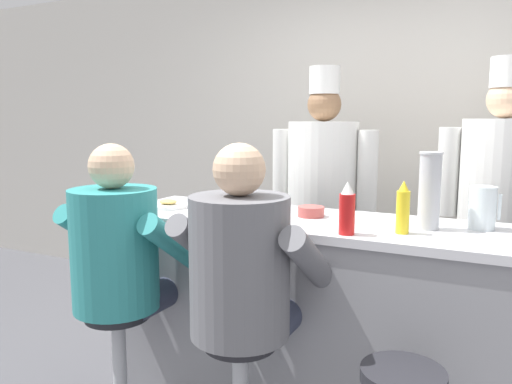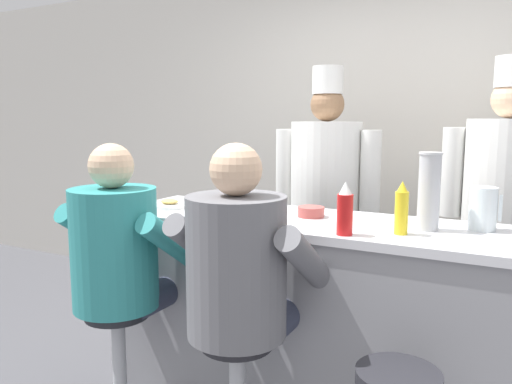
# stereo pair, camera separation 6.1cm
# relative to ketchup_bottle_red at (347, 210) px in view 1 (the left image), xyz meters

# --- Properties ---
(wall_back) EXTENTS (10.00, 0.06, 2.70)m
(wall_back) POSITION_rel_ketchup_bottle_red_xyz_m (-0.18, 1.80, 0.22)
(wall_back) COLOR beige
(wall_back) RESTS_ON ground_plane
(diner_counter) EXTENTS (2.26, 0.64, 1.02)m
(diner_counter) POSITION_rel_ketchup_bottle_red_xyz_m (-0.18, 0.25, -0.62)
(diner_counter) COLOR gray
(diner_counter) RESTS_ON ground_plane
(ketchup_bottle_red) EXTENTS (0.07, 0.07, 0.23)m
(ketchup_bottle_red) POSITION_rel_ketchup_bottle_red_xyz_m (0.00, 0.00, 0.00)
(ketchup_bottle_red) COLOR red
(ketchup_bottle_red) RESTS_ON diner_counter
(mustard_bottle_yellow) EXTENTS (0.06, 0.06, 0.23)m
(mustard_bottle_yellow) POSITION_rel_ketchup_bottle_red_xyz_m (0.21, 0.13, 0.00)
(mustard_bottle_yellow) COLOR yellow
(mustard_bottle_yellow) RESTS_ON diner_counter
(water_pitcher_clear) EXTENTS (0.13, 0.12, 0.19)m
(water_pitcher_clear) POSITION_rel_ketchup_bottle_red_xyz_m (0.51, 0.37, -0.01)
(water_pitcher_clear) COLOR silver
(water_pitcher_clear) RESTS_ON diner_counter
(breakfast_plate) EXTENTS (0.23, 0.23, 0.05)m
(breakfast_plate) POSITION_rel_ketchup_bottle_red_xyz_m (-1.08, 0.20, -0.09)
(breakfast_plate) COLOR white
(breakfast_plate) RESTS_ON diner_counter
(cereal_bowl) EXTENTS (0.14, 0.14, 0.05)m
(cereal_bowl) POSITION_rel_ketchup_bottle_red_xyz_m (-0.28, 0.31, -0.08)
(cereal_bowl) COLOR #B24C47
(cereal_bowl) RESTS_ON diner_counter
(coffee_mug_white) EXTENTS (0.14, 0.09, 0.09)m
(coffee_mug_white) POSITION_rel_ketchup_bottle_red_xyz_m (-0.78, 0.05, -0.06)
(coffee_mug_white) COLOR white
(coffee_mug_white) RESTS_ON diner_counter
(cup_stack_steel) EXTENTS (0.10, 0.10, 0.35)m
(cup_stack_steel) POSITION_rel_ketchup_bottle_red_xyz_m (0.30, 0.27, 0.07)
(cup_stack_steel) COLOR #B7BABF
(cup_stack_steel) RESTS_ON diner_counter
(diner_seated_teal) EXTENTS (0.61, 0.61, 1.40)m
(diner_seated_teal) POSITION_rel_ketchup_bottle_red_xyz_m (-1.02, -0.27, -0.26)
(diner_seated_teal) COLOR #B2B5BA
(diner_seated_teal) RESTS_ON ground_plane
(diner_seated_grey) EXTENTS (0.63, 0.62, 1.42)m
(diner_seated_grey) POSITION_rel_ketchup_bottle_red_xyz_m (-0.35, -0.27, -0.25)
(diner_seated_grey) COLOR #B2B5BA
(diner_seated_grey) RESTS_ON ground_plane
(cook_in_whites_near) EXTENTS (0.72, 0.46, 1.85)m
(cook_in_whites_near) POSITION_rel_ketchup_bottle_red_xyz_m (-0.49, 1.11, -0.11)
(cook_in_whites_near) COLOR #232328
(cook_in_whites_near) RESTS_ON ground_plane
(cook_in_whites_far) EXTENTS (0.73, 0.47, 1.87)m
(cook_in_whites_far) POSITION_rel_ketchup_bottle_red_xyz_m (0.57, 1.28, -0.10)
(cook_in_whites_far) COLOR #232328
(cook_in_whites_far) RESTS_ON ground_plane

